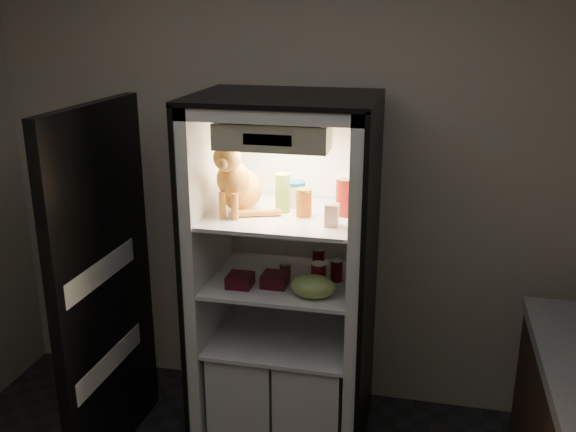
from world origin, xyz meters
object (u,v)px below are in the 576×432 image
refrigerator (286,299)px  mayo_tub (296,194)px  soda_can_a (318,260)px  soda_can_c (318,276)px  soda_can_b (336,270)px  condiment_jar (285,270)px  tabby_cat (238,183)px  cream_carton (332,215)px  berry_box_right (275,280)px  salsa_jar (304,202)px  parmesan_shaker (283,193)px  grape_bag (313,286)px  pepper_jar (348,195)px  berry_box_left (240,280)px

refrigerator → mayo_tub: size_ratio=14.11×
soda_can_a → soda_can_c: bearing=-79.8°
mayo_tub → soda_can_b: size_ratio=1.19×
soda_can_c → condiment_jar: soda_can_c is taller
mayo_tub → soda_can_a: size_ratio=1.10×
tabby_cat → soda_can_a: bearing=30.1°
cream_carton → berry_box_right: size_ratio=0.84×
berry_box_right → tabby_cat: bearing=160.8°
soda_can_b → berry_box_right: (-0.29, -0.13, -0.02)m
salsa_jar → soda_can_b: (0.16, 0.05, -0.36)m
mayo_tub → condiment_jar: mayo_tub is taller
refrigerator → soda_can_a: size_ratio=15.55×
refrigerator → parmesan_shaker: 0.60m
refrigerator → mayo_tub: bearing=61.7°
soda_can_b → grape_bag: (-0.08, -0.22, -0.00)m
mayo_tub → cream_carton: mayo_tub is taller
parmesan_shaker → soda_can_c: bearing=-30.8°
cream_carton → pepper_jar: bearing=76.2°
refrigerator → pepper_jar: refrigerator is taller
soda_can_c → grape_bag: (-0.01, -0.09, -0.01)m
soda_can_a → grape_bag: 0.33m
salsa_jar → soda_can_b: 0.40m
refrigerator → soda_can_b: refrigerator is taller
berry_box_left → berry_box_right: berry_box_right is taller
refrigerator → berry_box_left: bearing=-132.3°
pepper_jar → soda_can_a: bearing=150.7°
soda_can_a → soda_can_b: size_ratio=1.08×
pepper_jar → berry_box_right: pepper_jar is taller
soda_can_c → berry_box_right: soda_can_c is taller
refrigerator → tabby_cat: 0.69m
pepper_jar → condiment_jar: pepper_jar is taller
refrigerator → soda_can_a: (0.16, 0.08, 0.21)m
refrigerator → soda_can_b: size_ratio=16.75×
salsa_jar → berry_box_right: (-0.13, -0.08, -0.39)m
grape_bag → soda_can_b: bearing=69.5°
berry_box_right → soda_can_c: bearing=1.4°
parmesan_shaker → berry_box_left: (-0.18, -0.17, -0.42)m
soda_can_a → grape_bag: soda_can_a is taller
parmesan_shaker → tabby_cat: bearing=-164.8°
refrigerator → pepper_jar: 0.68m
pepper_jar → berry_box_left: pepper_jar is taller
berry_box_left → berry_box_right: size_ratio=0.97×
soda_can_a → berry_box_right: soda_can_a is taller
tabby_cat → parmesan_shaker: size_ratio=2.05×
soda_can_a → grape_bag: size_ratio=0.56×
salsa_jar → soda_can_a: salsa_jar is taller
salsa_jar → berry_box_left: (-0.30, -0.13, -0.39)m
refrigerator → pepper_jar: bearing=-1.2°
pepper_jar → berry_box_right: (-0.33, -0.16, -0.42)m
grape_bag → berry_box_left: size_ratio=1.77×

